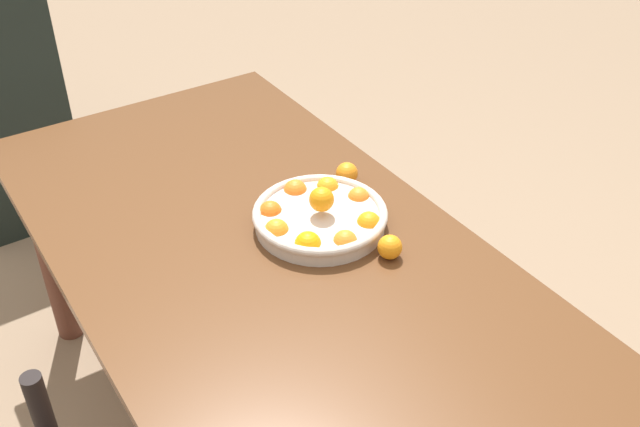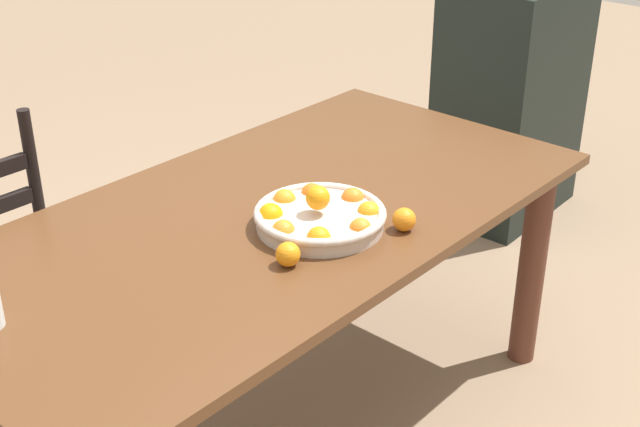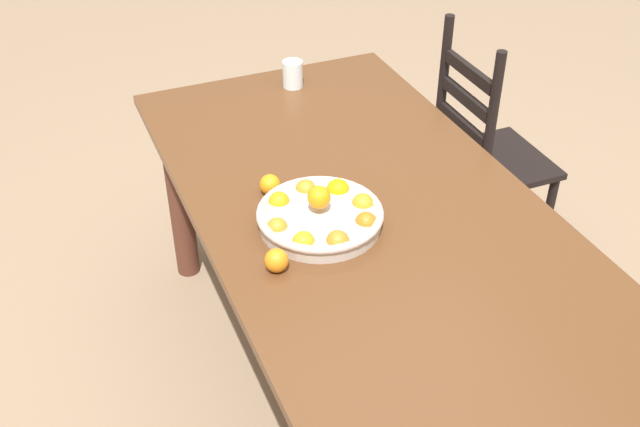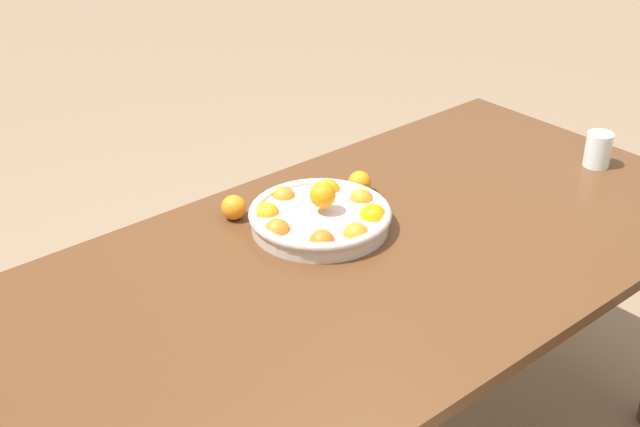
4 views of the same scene
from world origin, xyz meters
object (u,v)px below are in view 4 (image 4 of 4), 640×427
at_px(orange_loose_0, 360,182).
at_px(drinking_glass, 598,150).
at_px(fruit_bowl, 321,217).
at_px(orange_loose_1, 234,207).
at_px(dining_table, 371,296).

height_order(orange_loose_0, drinking_glass, drinking_glass).
height_order(fruit_bowl, orange_loose_0, fruit_bowl).
xyz_separation_m(fruit_bowl, drinking_glass, (-0.82, 0.24, 0.02)).
bearing_deg(drinking_glass, orange_loose_1, -23.51).
bearing_deg(fruit_bowl, dining_table, 98.44).
distance_m(dining_table, fruit_bowl, 0.23).
bearing_deg(dining_table, orange_loose_1, -65.12).
xyz_separation_m(dining_table, fruit_bowl, (0.02, -0.16, 0.16)).
bearing_deg(dining_table, drinking_glass, 174.52).
distance_m(fruit_bowl, orange_loose_0, 0.21).
relative_size(fruit_bowl, orange_loose_1, 5.60).
distance_m(orange_loose_0, orange_loose_1, 0.35).
bearing_deg(drinking_glass, fruit_bowl, -16.11).
bearing_deg(drinking_glass, orange_loose_0, -26.70).
bearing_deg(orange_loose_0, drinking_glass, 153.30).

